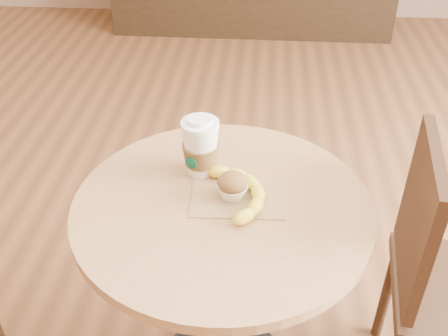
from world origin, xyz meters
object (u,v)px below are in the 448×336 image
chair_right (446,278)px  coffee_cup (201,149)px  cafe_table (223,256)px  muffin (233,186)px  banana (237,193)px

chair_right → coffee_cup: (-0.70, 0.10, 0.33)m
cafe_table → coffee_cup: size_ratio=4.56×
cafe_table → muffin: bearing=43.2°
cafe_table → banana: banana is taller
cafe_table → chair_right: chair_right is taller
chair_right → muffin: bearing=98.0°
cafe_table → chair_right: 0.63m
cafe_table → banana: (0.04, 0.01, 0.21)m
cafe_table → banana: 0.22m
chair_right → muffin: (-0.60, -0.00, 0.29)m
coffee_cup → banana: coffee_cup is taller
coffee_cup → chair_right: bearing=16.0°
chair_right → cafe_table: bearing=99.9°
muffin → banana: 0.02m
coffee_cup → muffin: bearing=-24.5°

